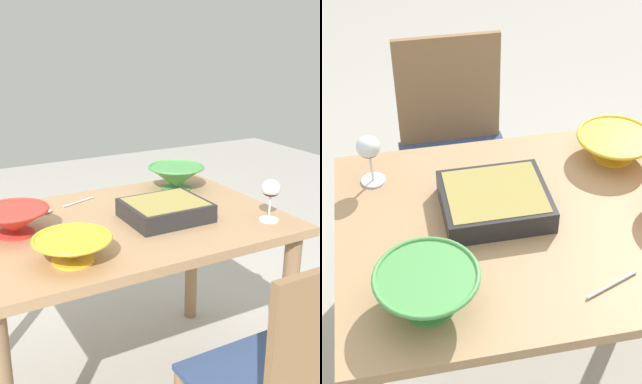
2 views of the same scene
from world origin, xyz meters
TOP-DOWN VIEW (x-y plane):
  - ground_plane at (0.00, 0.00)m, footprint 8.00×8.00m
  - dining_table at (0.00, 0.00)m, footprint 1.22×0.83m
  - chair at (-0.16, 0.78)m, footprint 0.45×0.42m
  - wine_glass at (-0.49, 0.27)m, footprint 0.07×0.07m
  - casserole_dish at (-0.15, 0.06)m, footprint 0.30×0.26m
  - small_bowl at (0.28, 0.25)m, footprint 0.25×0.25m
  - serving_bowl at (-0.38, -0.24)m, footprint 0.25×0.25m
  - serving_spoon at (0.17, -0.24)m, footprint 0.25×0.11m

SIDE VIEW (x-z plane):
  - ground_plane at x=0.00m, z-range 0.00..0.00m
  - chair at x=-0.16m, z-range 0.05..0.99m
  - dining_table at x=0.00m, z-range 0.27..1.04m
  - serving_spoon at x=0.17m, z-range 0.77..0.79m
  - casserole_dish at x=-0.15m, z-range 0.78..0.85m
  - small_bowl at x=0.28m, z-range 0.78..0.86m
  - serving_bowl at x=-0.38m, z-range 0.78..0.89m
  - wine_glass at x=-0.49m, z-range 0.81..0.97m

